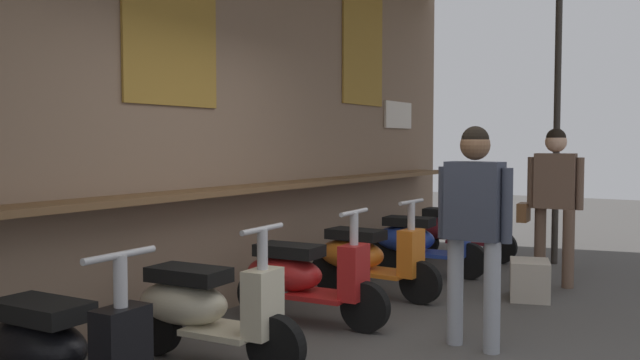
% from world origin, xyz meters
% --- Properties ---
extents(market_stall_facade, '(10.77, 2.32, 3.72)m').
position_xyz_m(market_stall_facade, '(0.00, 1.88, 2.05)').
color(market_stall_facade, '#7F6651').
rests_on(market_stall_facade, ground_plane).
extents(scooter_black, '(0.46, 1.40, 0.97)m').
position_xyz_m(scooter_black, '(-1.78, 1.08, 0.39)').
color(scooter_black, black).
rests_on(scooter_black, ground_plane).
extents(scooter_cream, '(0.49, 1.40, 0.97)m').
position_xyz_m(scooter_cream, '(-0.63, 1.08, 0.39)').
color(scooter_cream, beige).
rests_on(scooter_cream, ground_plane).
extents(scooter_red, '(0.48, 1.40, 0.97)m').
position_xyz_m(scooter_red, '(0.58, 1.08, 0.39)').
color(scooter_red, red).
rests_on(scooter_red, ground_plane).
extents(scooter_orange, '(0.46, 1.40, 0.97)m').
position_xyz_m(scooter_orange, '(1.73, 1.08, 0.39)').
color(scooter_orange, orange).
rests_on(scooter_orange, ground_plane).
extents(scooter_blue, '(0.49, 1.40, 0.97)m').
position_xyz_m(scooter_blue, '(3.00, 1.08, 0.39)').
color(scooter_blue, '#233D9E').
rests_on(scooter_blue, ground_plane).
extents(scooter_maroon, '(0.50, 1.40, 0.97)m').
position_xyz_m(scooter_maroon, '(4.14, 1.08, 0.39)').
color(scooter_maroon, maroon).
rests_on(scooter_maroon, ground_plane).
extents(shopper_with_handbag, '(0.29, 0.65, 1.65)m').
position_xyz_m(shopper_with_handbag, '(3.22, -0.34, 1.00)').
color(shopper_with_handbag, brown).
rests_on(shopper_with_handbag, ground_plane).
extents(shopper_browsing, '(0.22, 0.56, 1.62)m').
position_xyz_m(shopper_browsing, '(0.67, -0.36, 0.99)').
color(shopper_browsing, '#999EA8').
rests_on(shopper_browsing, ground_plane).
extents(merchandise_crate, '(0.53, 0.47, 0.37)m').
position_xyz_m(merchandise_crate, '(2.45, -0.31, 0.19)').
color(merchandise_crate, '#B2A899').
rests_on(merchandise_crate, ground_plane).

